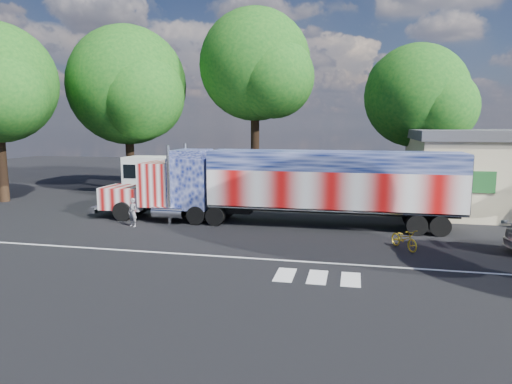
% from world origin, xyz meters
% --- Properties ---
extents(ground, '(100.00, 100.00, 0.00)m').
position_xyz_m(ground, '(0.00, 0.00, 0.00)').
color(ground, black).
extents(lane_markings, '(30.00, 2.67, 0.01)m').
position_xyz_m(lane_markings, '(1.71, -3.77, 0.01)').
color(lane_markings, silver).
rests_on(lane_markings, ground).
extents(semi_truck, '(20.69, 3.27, 4.41)m').
position_xyz_m(semi_truck, '(1.50, 3.85, 2.27)').
color(semi_truck, black).
rests_on(semi_truck, ground).
extents(coach_bus, '(10.95, 2.55, 3.19)m').
position_xyz_m(coach_bus, '(-5.87, 10.25, 1.65)').
color(coach_bus, silver).
rests_on(coach_bus, ground).
extents(woman, '(0.67, 0.55, 1.57)m').
position_xyz_m(woman, '(-6.58, 1.50, 0.79)').
color(woman, slate).
rests_on(woman, ground).
extents(bicycle, '(1.46, 1.84, 0.93)m').
position_xyz_m(bicycle, '(7.48, -0.14, 0.47)').
color(bicycle, gold).
rests_on(bicycle, ground).
extents(tree_nw_a, '(10.12, 9.63, 13.51)m').
position_xyz_m(tree_nw_a, '(-13.09, 14.14, 8.64)').
color(tree_nw_a, black).
rests_on(tree_nw_a, ground).
extents(tree_ne_a, '(7.97, 7.59, 11.44)m').
position_xyz_m(tree_ne_a, '(9.65, 15.19, 7.59)').
color(tree_ne_a, black).
rests_on(tree_ne_a, ground).
extents(tree_n_mid, '(9.41, 8.96, 14.77)m').
position_xyz_m(tree_n_mid, '(-2.76, 15.95, 10.22)').
color(tree_n_mid, black).
rests_on(tree_n_mid, ground).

